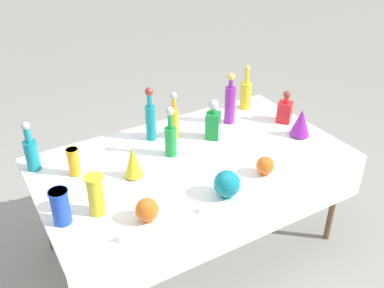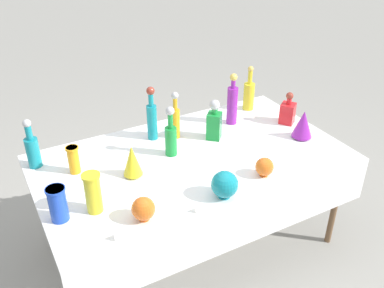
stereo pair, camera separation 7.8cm
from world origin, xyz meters
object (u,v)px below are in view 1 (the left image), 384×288
Objects in this scene: fluted_vase_0 at (301,122)px; tall_bottle_5 at (151,118)px; round_bowl_2 at (147,210)px; tall_bottle_2 at (246,93)px; tall_bottle_3 at (171,136)px; square_decanter_0 at (285,110)px; slender_vase_2 at (60,206)px; slender_vase_1 at (74,161)px; fluted_vase_1 at (133,162)px; cardboard_box_behind_left at (196,144)px; tall_bottle_4 at (230,102)px; cardboard_box_behind_right at (158,153)px; tall_bottle_1 at (31,151)px; square_decanter_1 at (213,121)px; slender_vase_0 at (96,194)px; round_bowl_0 at (227,184)px; round_bowl_1 at (265,166)px; tall_bottle_0 at (174,119)px.

tall_bottle_5 is at bearing 151.97° from fluted_vase_0.
tall_bottle_5 is 2.89× the size of round_bowl_2.
tall_bottle_3 is at bearing -159.09° from tall_bottle_2.
square_decanter_0 is 1.79m from slender_vase_2.
tall_bottle_3 is 1.94× the size of slender_vase_1.
fluted_vase_1 is 1.54m from cardboard_box_behind_left.
tall_bottle_4 is at bearing 126.58° from fluted_vase_0.
cardboard_box_behind_right is at bearing 129.70° from tall_bottle_2.
tall_bottle_2 is 1.75× the size of fluted_vase_1.
tall_bottle_3 is (0.82, -0.29, 0.01)m from tall_bottle_1.
cardboard_box_behind_right is at bearing 62.42° from round_bowl_2.
tall_bottle_4 is at bearing 34.70° from round_bowl_2.
square_decanter_1 reaches higher than fluted_vase_1.
square_decanter_0 is 1.58m from slender_vase_1.
cardboard_box_behind_left is (0.72, 0.58, -0.73)m from tall_bottle_5.
tall_bottle_4 is 0.95m from fluted_vase_1.
tall_bottle_1 is 0.85× the size of tall_bottle_5.
slender_vase_0 is 1.32× the size of slender_vase_1.
square_decanter_1 is at bearing 63.81° from round_bowl_0.
slender_vase_1 is (-1.21, -0.08, -0.07)m from tall_bottle_4.
fluted_vase_0 reaches higher than round_bowl_1.
cardboard_box_behind_right is at bearing 91.94° from round_bowl_1.
slender_vase_1 is at bearing 167.47° from fluted_vase_0.
cardboard_box_behind_right is at bearing 74.21° from tall_bottle_0.
slender_vase_2 is (-0.18, 0.02, -0.02)m from slender_vase_0.
square_decanter_0 is 1.20× the size of fluted_vase_0.
square_decanter_0 is (0.98, -0.27, -0.07)m from tall_bottle_5.
round_bowl_0 is (0.87, -0.26, -0.02)m from slender_vase_2.
fluted_vase_1 reaches higher than round_bowl_1.
tall_bottle_2 reaches higher than slender_vase_2.
tall_bottle_0 is 0.74m from round_bowl_1.
tall_bottle_5 reaches higher than tall_bottle_0.
square_decanter_1 reaches higher than slender_vase_2.
tall_bottle_4 is 0.64× the size of cardboard_box_behind_left.
slender_vase_0 reaches higher than fluted_vase_0.
slender_vase_2 is 1.22× the size of round_bowl_0.
tall_bottle_0 reaches higher than round_bowl_0.
slender_vase_2 is at bearing -159.29° from tall_bottle_2.
square_decanter_0 is (0.96, -0.01, -0.04)m from tall_bottle_3.
tall_bottle_0 is 1.12m from cardboard_box_behind_left.
tall_bottle_4 is 1.91× the size of fluted_vase_1.
tall_bottle_3 is 1.23m from cardboard_box_behind_right.
tall_bottle_1 reaches higher than slender_vase_1.
square_decanter_1 is (-0.48, -0.27, -0.00)m from tall_bottle_2.
cardboard_box_behind_right is at bearing 62.08° from tall_bottle_5.
fluted_vase_1 is (-0.29, -0.36, -0.06)m from tall_bottle_5.
square_decanter_1 is at bearing 152.18° from fluted_vase_0.
tall_bottle_3 is 2.86× the size of round_bowl_1.
round_bowl_2 is at bearing -72.16° from slender_vase_1.
tall_bottle_5 is 0.82m from round_bowl_0.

